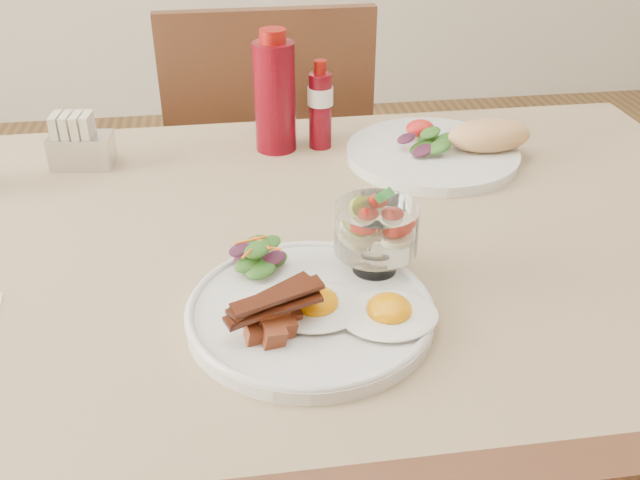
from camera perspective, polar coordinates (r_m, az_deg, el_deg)
table at (r=1.00m, az=-1.27°, el=-4.52°), size 1.33×0.88×0.75m
chair_far at (r=1.64m, az=-4.14°, el=4.95°), size 0.42×0.42×0.93m
main_plate at (r=0.81m, az=-0.79°, el=-5.82°), size 0.28×0.28×0.02m
fried_eggs at (r=0.79m, az=2.59°, el=-5.52°), size 0.21×0.15×0.03m
bacon_potato_pile at (r=0.75m, az=-3.80°, el=-5.97°), size 0.11×0.07×0.05m
side_salad at (r=0.86m, az=-4.92°, el=-1.38°), size 0.08×0.07×0.04m
fruit_cup at (r=0.84m, az=4.50°, el=0.88°), size 0.10×0.10×0.10m
second_plate at (r=1.20m, az=10.04°, el=7.27°), size 0.31×0.28×0.07m
ketchup_bottle at (r=1.19m, az=-3.63°, el=11.51°), size 0.07×0.07×0.20m
hot_sauce_bottle at (r=1.20m, az=0.02°, el=10.66°), size 0.05×0.05×0.15m
sugar_caddy at (r=1.21m, az=-18.70°, el=7.23°), size 0.10×0.07×0.09m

